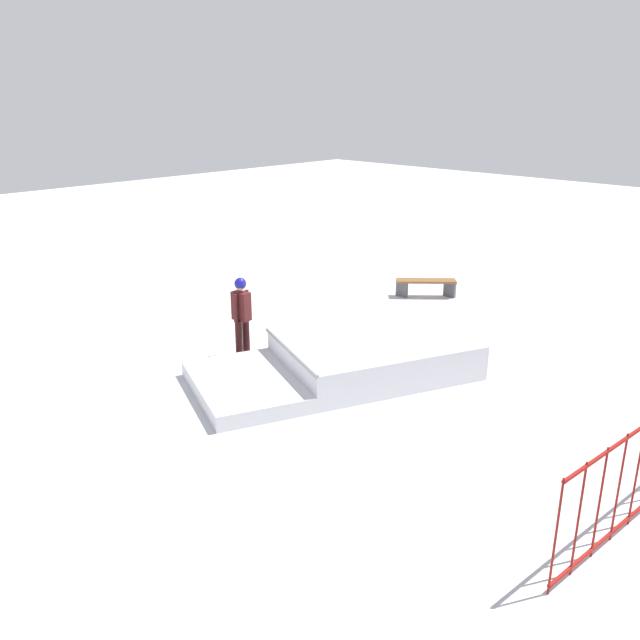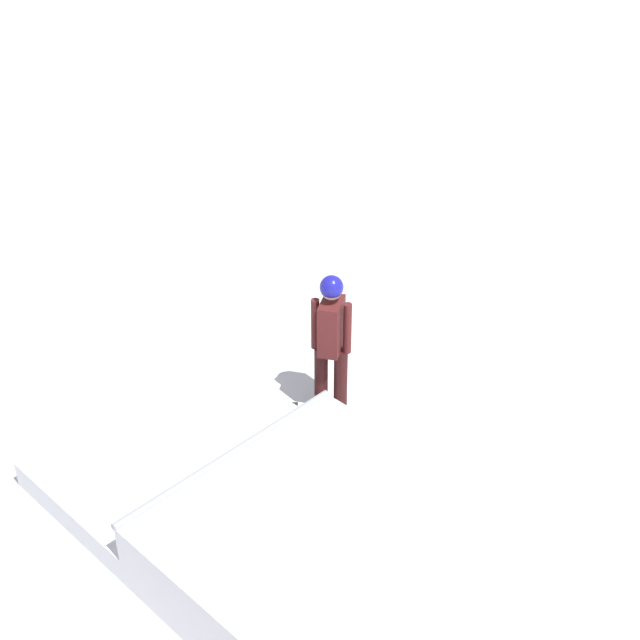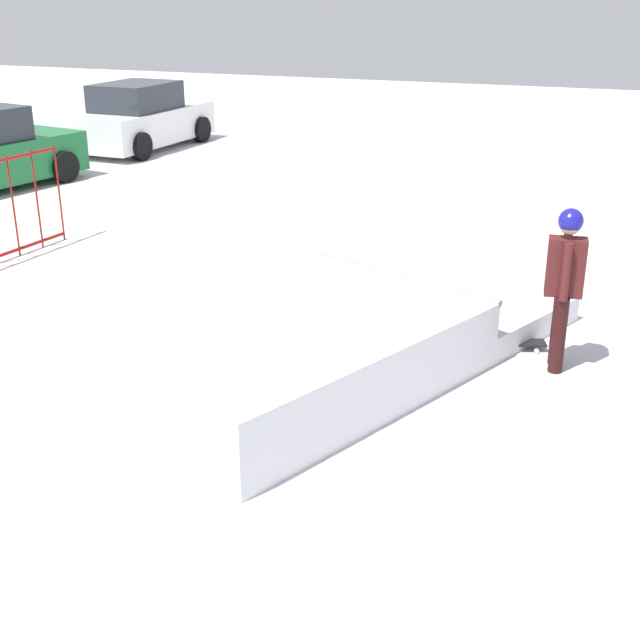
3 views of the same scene
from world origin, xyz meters
name	(u,v)px [view 2 (image 2 of 3)]	position (x,y,z in m)	size (l,w,h in m)	color
skate_ramp	(332,559)	(1.75, -0.32, 0.32)	(5.98, 4.47, 0.74)	silver
skater	(331,335)	(2.66, -2.62, 1.01)	(0.44, 0.41, 1.73)	black
skateboard	(287,426)	(2.96, -2.09, 0.08)	(0.46, 0.82, 0.09)	black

